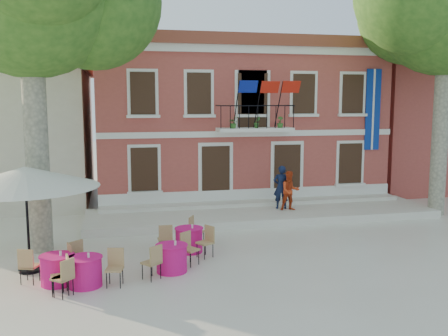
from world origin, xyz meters
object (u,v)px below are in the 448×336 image
pedestrian_navy (281,187)px  cafe_table_1 (172,257)px  patio_umbrella (25,177)px  cafe_table_0 (85,270)px  cafe_table_3 (57,268)px  pedestrian_orange (290,191)px  plane_tree_east (448,2)px  cafe_table_4 (189,239)px

pedestrian_navy → cafe_table_1: size_ratio=1.01×
patio_umbrella → pedestrian_navy: 10.39m
cafe_table_0 → cafe_table_3: 0.77m
patio_umbrella → cafe_table_1: patio_umbrella is taller
patio_umbrella → cafe_table_1: 4.53m
cafe_table_0 → pedestrian_orange: bearing=38.2°
cafe_table_0 → cafe_table_1: 2.36m
pedestrian_orange → cafe_table_1: bearing=-131.6°
plane_tree_east → cafe_table_4: bearing=-164.8°
patio_umbrella → cafe_table_4: bearing=10.1°
plane_tree_east → pedestrian_orange: plane_tree_east is taller
cafe_table_0 → cafe_table_3: bearing=156.2°
plane_tree_east → cafe_table_0: plane_tree_east is taller
plane_tree_east → cafe_table_1: plane_tree_east is taller
plane_tree_east → pedestrian_navy: bearing=169.6°
pedestrian_orange → cafe_table_1: pedestrian_orange is taller
pedestrian_orange → cafe_table_4: bearing=-138.1°
pedestrian_navy → cafe_table_4: 6.10m
patio_umbrella → cafe_table_0: (1.57, -1.50, -2.21)m
pedestrian_navy → cafe_table_4: pedestrian_navy is taller
cafe_table_0 → cafe_table_1: bearing=15.0°
plane_tree_east → cafe_table_4: (-10.83, -2.95, -8.13)m
patio_umbrella → cafe_table_3: (0.86, -1.19, -2.21)m
patio_umbrella → cafe_table_3: 2.66m
pedestrian_navy → pedestrian_orange: (0.24, -0.39, -0.09)m
patio_umbrella → pedestrian_navy: bearing=28.7°
pedestrian_orange → cafe_table_0: bearing=-138.5°
pedestrian_orange → cafe_table_4: 6.02m
cafe_table_0 → cafe_table_3: size_ratio=1.00×
cafe_table_1 → plane_tree_east: bearing=22.0°
patio_umbrella → cafe_table_0: bearing=-43.8°
pedestrian_orange → cafe_table_0: size_ratio=0.87×
pedestrian_orange → cafe_table_1: size_ratio=0.90×
plane_tree_east → cafe_table_1: 14.89m
pedestrian_orange → cafe_table_3: bearing=-142.4°
pedestrian_orange → cafe_table_3: (-8.40, -5.74, -0.67)m
pedestrian_navy → cafe_table_1: bearing=61.0°
plane_tree_east → patio_umbrella: size_ratio=2.93×
pedestrian_navy → cafe_table_0: bearing=53.4°
pedestrian_orange → cafe_table_1: 7.71m
plane_tree_east → cafe_table_0: (-13.85, -5.28, -8.13)m
pedestrian_navy → pedestrian_orange: size_ratio=1.12×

